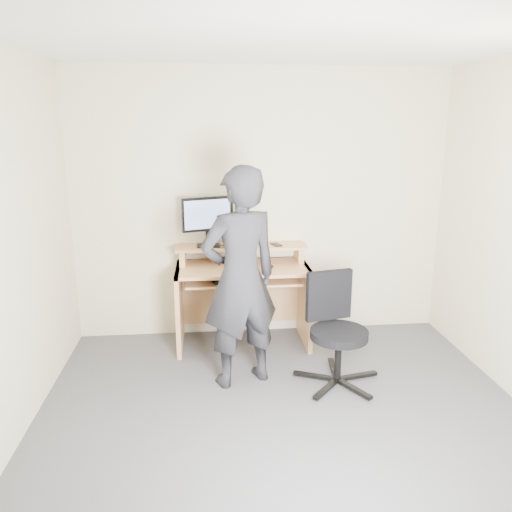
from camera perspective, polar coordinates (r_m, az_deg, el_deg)
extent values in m
plane|color=#58585D|center=(3.53, 3.78, -19.59)|extent=(3.50, 3.50, 0.00)
cube|color=beige|center=(4.70, 0.59, 5.75)|extent=(3.50, 0.02, 2.50)
cube|color=white|center=(2.95, 4.69, 24.67)|extent=(3.50, 3.50, 0.02)
cube|color=tan|center=(4.62, -8.74, -5.84)|extent=(0.04, 0.60, 0.75)
cube|color=tan|center=(4.69, 5.60, -5.39)|extent=(0.04, 0.60, 0.75)
cube|color=tan|center=(4.51, -1.54, -1.37)|extent=(1.20, 0.60, 0.03)
cube|color=tan|center=(4.46, -1.46, -2.83)|extent=(1.02, 0.38, 0.02)
cube|color=tan|center=(4.62, -8.37, 0.05)|extent=(0.05, 0.28, 0.15)
cube|color=tan|center=(4.69, 4.91, 0.38)|extent=(0.05, 0.28, 0.15)
cube|color=tan|center=(4.61, -1.69, 1.09)|extent=(1.20, 0.30, 0.02)
cube|color=tan|center=(4.87, -1.76, -3.94)|extent=(1.20, 0.03, 0.65)
cube|color=black|center=(4.58, -5.46, 1.19)|extent=(0.21, 0.13, 0.01)
cube|color=black|center=(4.58, -5.48, 2.15)|extent=(0.05, 0.04, 0.13)
cube|color=black|center=(4.52, -5.55, 4.81)|extent=(0.46, 0.19, 0.31)
cube|color=#8DA8F5|center=(4.50, -5.55, 4.77)|extent=(0.41, 0.15, 0.26)
cube|color=black|center=(4.64, -1.03, 2.60)|extent=(0.08, 0.13, 0.20)
cylinder|color=#B7B7BC|center=(4.62, -0.24, 2.45)|extent=(0.09, 0.09, 0.18)
cube|color=black|center=(4.61, 2.34, 1.32)|extent=(0.11, 0.14, 0.01)
cube|color=black|center=(4.53, -5.10, 1.17)|extent=(0.05, 0.04, 0.03)
torus|color=silver|center=(4.67, -3.97, 1.51)|extent=(0.18, 0.18, 0.06)
cube|color=black|center=(4.44, -2.08, -2.57)|extent=(0.48, 0.25, 0.03)
ellipsoid|color=black|center=(4.42, 1.41, -1.23)|extent=(0.11, 0.09, 0.04)
cube|color=black|center=(4.20, 11.49, -13.28)|extent=(0.34, 0.12, 0.03)
cube|color=black|center=(4.28, 8.85, -12.59)|extent=(0.08, 0.34, 0.03)
cube|color=black|center=(4.14, 6.71, -13.45)|extent=(0.33, 0.18, 0.03)
cube|color=black|center=(3.98, 8.03, -14.79)|extent=(0.26, 0.29, 0.03)
cube|color=black|center=(4.01, 11.12, -14.66)|extent=(0.21, 0.32, 0.03)
cylinder|color=black|center=(4.03, 9.35, -11.38)|extent=(0.05, 0.05, 0.36)
cylinder|color=black|center=(3.95, 9.47, -8.80)|extent=(0.45, 0.45, 0.06)
cube|color=black|center=(4.02, 8.33, -4.45)|extent=(0.38, 0.13, 0.41)
imported|color=black|center=(3.79, -1.83, -2.61)|extent=(0.73, 0.61, 1.72)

